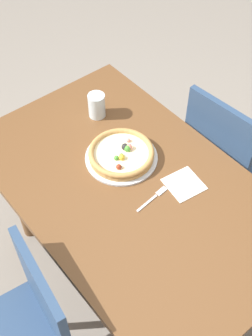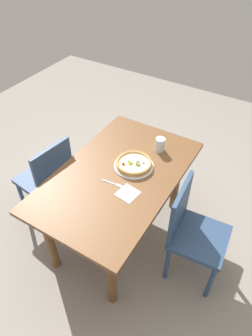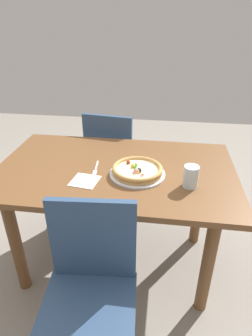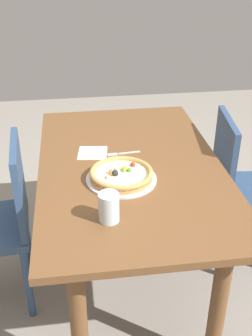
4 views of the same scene
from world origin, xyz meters
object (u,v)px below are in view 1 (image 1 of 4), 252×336
(fork, at_px, (154,197))
(drinking_glass, at_px, (97,105))
(dining_table, at_px, (131,201))
(chair_far, at_px, (227,153))
(chair_near, at_px, (23,334))
(napkin, at_px, (184,184))
(pizza, at_px, (121,153))
(plate, at_px, (121,157))

(fork, bearing_deg, drinking_glass, 72.52)
(dining_table, height_order, chair_far, chair_far)
(chair_near, height_order, chair_far, same)
(napkin, bearing_deg, chair_far, 106.01)
(chair_near, distance_m, fork, 0.72)
(dining_table, height_order, drinking_glass, drinking_glass)
(pizza, xyz_separation_m, napkin, (0.27, 0.11, -0.03))
(chair_near, relative_size, napkin, 6.33)
(dining_table, distance_m, drinking_glass, 0.48)
(drinking_glass, bearing_deg, plate, -16.37)
(pizza, bearing_deg, napkin, 21.63)
(pizza, height_order, drinking_glass, drinking_glass)
(dining_table, height_order, pizza, pizza)
(chair_far, relative_size, fork, 5.35)
(dining_table, relative_size, chair_far, 1.56)
(chair_far, height_order, napkin, chair_far)
(chair_far, height_order, drinking_glass, chair_far)
(dining_table, height_order, plate, plate)
(dining_table, bearing_deg, chair_near, -78.07)
(plate, xyz_separation_m, fork, (0.24, -0.03, -0.00))
(plate, distance_m, fork, 0.25)
(fork, bearing_deg, pizza, 77.61)
(drinking_glass, bearing_deg, chair_near, -54.78)
(pizza, xyz_separation_m, drinking_glass, (-0.28, 0.08, 0.03))
(plate, bearing_deg, chair_far, 76.78)
(chair_far, xyz_separation_m, drinking_glass, (-0.42, -0.50, 0.32))
(pizza, bearing_deg, chair_near, -68.88)
(dining_table, height_order, chair_near, chair_near)
(chair_near, bearing_deg, fork, -80.36)
(dining_table, distance_m, chair_far, 0.66)
(plate, xyz_separation_m, napkin, (0.27, 0.11, -0.00))
(dining_table, relative_size, fork, 8.34)
(napkin, bearing_deg, drinking_glass, -177.38)
(pizza, relative_size, fork, 1.69)
(dining_table, bearing_deg, napkin, 51.10)
(chair_far, bearing_deg, napkin, -78.48)
(fork, bearing_deg, dining_table, 100.61)
(plate, bearing_deg, fork, -6.76)
(plate, bearing_deg, chair_near, -68.85)
(drinking_glass, bearing_deg, pizza, -16.24)
(pizza, xyz_separation_m, fork, (0.24, -0.03, -0.03))
(pizza, height_order, fork, pizza)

